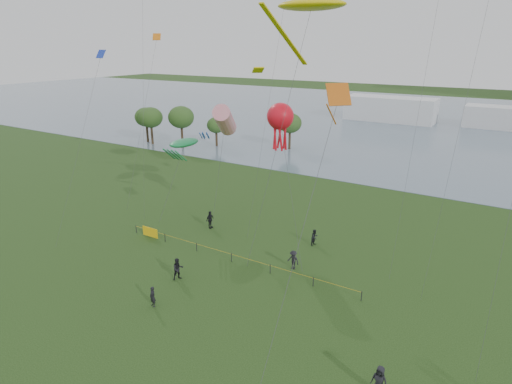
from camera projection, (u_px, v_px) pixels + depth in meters
The scene contains 17 objects.
ground_plane at pixel (173, 357), 26.83m from camera, with size 400.00×400.00×0.00m, color #193310.
lake at pixel (442, 122), 107.49m from camera, with size 400.00×120.00×0.08m, color slate.
pavilion_left at pixel (390, 109), 108.39m from camera, with size 22.00×8.00×6.00m, color white.
pavilion_right at pixel (507, 118), 98.17m from camera, with size 18.00×7.00×5.00m, color silver.
trees at pixel (190, 119), 81.25m from camera, with size 31.39×14.70×7.62m.
fence at pixel (179, 241), 41.39m from camera, with size 24.07×0.07×1.05m.
spectator_a at pixel (178, 269), 35.40m from camera, with size 0.92×0.72×1.89m, color black.
spectator_b at pixel (293, 260), 37.07m from camera, with size 1.12×0.64×1.73m, color black.
spectator_c at pixel (210, 220), 45.34m from camera, with size 1.11×0.46×1.90m, color black.
spectator_d at pixel (379, 381), 23.66m from camera, with size 0.91×0.59×1.86m, color black.
spectator_f at pixel (153, 297), 31.76m from camera, with size 0.59×0.39×1.61m, color black.
spectator_g at pixel (315, 237), 41.51m from camera, with size 0.79×0.61×1.62m, color black.
kite_stingray at pixel (311, 6), 33.18m from camera, with size 5.81×10.24×21.90m.
kite_windsock at pixel (225, 120), 44.63m from camera, with size 4.27×5.19×12.96m.
kite_creature at pixel (184, 143), 46.17m from camera, with size 2.61×5.17×8.88m.
kite_octopus at pixel (280, 117), 36.36m from camera, with size 4.84×3.51×13.91m.
kite_delta at pixel (334, 111), 23.63m from camera, with size 1.46×10.03×16.53m.
Camera 1 is at (15.89, -16.04, 18.57)m, focal length 30.00 mm.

